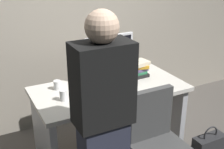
# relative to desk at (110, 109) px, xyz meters

# --- Properties ---
(desk) EXTENTS (1.46, 0.75, 0.76)m
(desk) POSITION_rel_desk_xyz_m (0.00, 0.00, 0.00)
(desk) COLOR beige
(desk) RESTS_ON ground
(person_at_desk) EXTENTS (0.40, 0.24, 1.64)m
(person_at_desk) POSITION_rel_desk_xyz_m (-0.39, -0.67, 0.32)
(person_at_desk) COLOR #262838
(person_at_desk) RESTS_ON ground
(monitor) EXTENTS (0.54, 0.15, 0.46)m
(monitor) POSITION_rel_desk_xyz_m (0.09, 0.19, 0.49)
(monitor) COLOR silver
(monitor) RESTS_ON desk
(keyboard) EXTENTS (0.43, 0.14, 0.02)m
(keyboard) POSITION_rel_desk_xyz_m (-0.10, -0.10, 0.25)
(keyboard) COLOR #262626
(keyboard) RESTS_ON desk
(mouse) EXTENTS (0.06, 0.10, 0.03)m
(mouse) POSITION_rel_desk_xyz_m (0.21, -0.08, 0.25)
(mouse) COLOR white
(mouse) RESTS_ON desk
(cup_near_keyboard) EXTENTS (0.06, 0.06, 0.10)m
(cup_near_keyboard) POSITION_rel_desk_xyz_m (-0.48, -0.06, 0.28)
(cup_near_keyboard) COLOR silver
(cup_near_keyboard) RESTS_ON desk
(cup_by_monitor) EXTENTS (0.07, 0.07, 0.09)m
(cup_by_monitor) POSITION_rel_desk_xyz_m (-0.46, 0.19, 0.28)
(cup_by_monitor) COLOR silver
(cup_by_monitor) RESTS_ON desk
(book_stack) EXTENTS (0.23, 0.18, 0.17)m
(book_stack) POSITION_rel_desk_xyz_m (0.39, 0.11, 0.32)
(book_stack) COLOR black
(book_stack) RESTS_ON desk
(handbag) EXTENTS (0.34, 0.14, 0.38)m
(handbag) POSITION_rel_desk_xyz_m (0.84, -0.55, -0.39)
(handbag) COLOR #262628
(handbag) RESTS_ON ground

